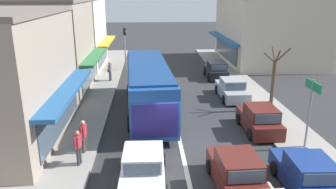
{
  "coord_description": "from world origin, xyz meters",
  "views": [
    {
      "loc": [
        -1.61,
        -15.18,
        7.59
      ],
      "look_at": [
        -0.35,
        4.94,
        1.2
      ],
      "focal_mm": 35.0,
      "sensor_mm": 36.0,
      "label": 1
    }
  ],
  "objects_px": {
    "sedan_adjacent_lane_trail": "(143,168)",
    "pedestrian_browsing_midblock": "(110,70)",
    "city_bus": "(148,84)",
    "street_tree_right": "(273,81)",
    "parked_sedan_kerb_front": "(308,177)",
    "directional_road_sign": "(311,98)",
    "pedestrian_with_handbag_near": "(78,145)",
    "pedestrian_far_walker": "(84,134)",
    "parked_sedan_kerb_third": "(232,89)",
    "traffic_light_downstreet": "(125,42)",
    "parked_hatchback_kerb_rear": "(216,70)",
    "parked_hatchback_kerb_second": "(259,120)",
    "hatchback_behind_bus_near": "(236,172)"
  },
  "relations": [
    {
      "from": "sedan_adjacent_lane_trail",
      "to": "pedestrian_browsing_midblock",
      "type": "relative_size",
      "value": 2.6
    },
    {
      "from": "city_bus",
      "to": "street_tree_right",
      "type": "bearing_deg",
      "value": -1.08
    },
    {
      "from": "city_bus",
      "to": "parked_sedan_kerb_front",
      "type": "relative_size",
      "value": 2.58
    },
    {
      "from": "sedan_adjacent_lane_trail",
      "to": "directional_road_sign",
      "type": "relative_size",
      "value": 1.18
    },
    {
      "from": "pedestrian_with_handbag_near",
      "to": "pedestrian_far_walker",
      "type": "relative_size",
      "value": 1.0
    },
    {
      "from": "sedan_adjacent_lane_trail",
      "to": "parked_sedan_kerb_third",
      "type": "bearing_deg",
      "value": 59.26
    },
    {
      "from": "traffic_light_downstreet",
      "to": "pedestrian_far_walker",
      "type": "bearing_deg",
      "value": -93.03
    },
    {
      "from": "parked_hatchback_kerb_rear",
      "to": "pedestrian_far_walker",
      "type": "distance_m",
      "value": 16.92
    },
    {
      "from": "parked_hatchback_kerb_second",
      "to": "pedestrian_with_handbag_near",
      "type": "relative_size",
      "value": 2.28
    },
    {
      "from": "pedestrian_far_walker",
      "to": "pedestrian_browsing_midblock",
      "type": "bearing_deg",
      "value": 90.66
    },
    {
      "from": "parked_hatchback_kerb_rear",
      "to": "pedestrian_browsing_midblock",
      "type": "height_order",
      "value": "pedestrian_browsing_midblock"
    },
    {
      "from": "sedan_adjacent_lane_trail",
      "to": "pedestrian_with_handbag_near",
      "type": "relative_size",
      "value": 2.6
    },
    {
      "from": "hatchback_behind_bus_near",
      "to": "parked_hatchback_kerb_second",
      "type": "bearing_deg",
      "value": 63.0
    },
    {
      "from": "city_bus",
      "to": "street_tree_right",
      "type": "distance_m",
      "value": 8.12
    },
    {
      "from": "parked_sedan_kerb_front",
      "to": "parked_hatchback_kerb_second",
      "type": "bearing_deg",
      "value": 89.88
    },
    {
      "from": "parked_hatchback_kerb_second",
      "to": "street_tree_right",
      "type": "bearing_deg",
      "value": 60.03
    },
    {
      "from": "directional_road_sign",
      "to": "pedestrian_browsing_midblock",
      "type": "relative_size",
      "value": 2.21
    },
    {
      "from": "sedan_adjacent_lane_trail",
      "to": "traffic_light_downstreet",
      "type": "bearing_deg",
      "value": 95.43
    },
    {
      "from": "pedestrian_browsing_midblock",
      "to": "parked_sedan_kerb_front",
      "type": "bearing_deg",
      "value": -60.9
    },
    {
      "from": "pedestrian_browsing_midblock",
      "to": "pedestrian_far_walker",
      "type": "bearing_deg",
      "value": -89.34
    },
    {
      "from": "city_bus",
      "to": "pedestrian_browsing_midblock",
      "type": "bearing_deg",
      "value": 113.3
    },
    {
      "from": "parked_sedan_kerb_third",
      "to": "parked_hatchback_kerb_rear",
      "type": "xyz_separation_m",
      "value": [
        0.02,
        5.91,
        0.05
      ]
    },
    {
      "from": "pedestrian_browsing_midblock",
      "to": "parked_hatchback_kerb_rear",
      "type": "bearing_deg",
      "value": 5.24
    },
    {
      "from": "directional_road_sign",
      "to": "pedestrian_with_handbag_near",
      "type": "xyz_separation_m",
      "value": [
        -10.96,
        -1.1,
        -1.61
      ]
    },
    {
      "from": "hatchback_behind_bus_near",
      "to": "parked_sedan_kerb_front",
      "type": "xyz_separation_m",
      "value": [
        2.74,
        -0.46,
        -0.05
      ]
    },
    {
      "from": "traffic_light_downstreet",
      "to": "street_tree_right",
      "type": "relative_size",
      "value": 1.0
    },
    {
      "from": "parked_hatchback_kerb_rear",
      "to": "pedestrian_with_handbag_near",
      "type": "xyz_separation_m",
      "value": [
        -9.32,
        -15.31,
        0.36
      ]
    },
    {
      "from": "pedestrian_with_handbag_near",
      "to": "parked_sedan_kerb_front",
      "type": "bearing_deg",
      "value": -15.2
    },
    {
      "from": "hatchback_behind_bus_near",
      "to": "pedestrian_far_walker",
      "type": "bearing_deg",
      "value": 153.65
    },
    {
      "from": "hatchback_behind_bus_near",
      "to": "traffic_light_downstreet",
      "type": "bearing_deg",
      "value": 105.1
    },
    {
      "from": "parked_sedan_kerb_front",
      "to": "pedestrian_browsing_midblock",
      "type": "bearing_deg",
      "value": 119.1
    },
    {
      "from": "parked_sedan_kerb_third",
      "to": "pedestrian_far_walker",
      "type": "relative_size",
      "value": 2.58
    },
    {
      "from": "sedan_adjacent_lane_trail",
      "to": "parked_hatchback_kerb_rear",
      "type": "relative_size",
      "value": 1.14
    },
    {
      "from": "parked_sedan_kerb_front",
      "to": "parked_hatchback_kerb_rear",
      "type": "distance_m",
      "value": 17.85
    },
    {
      "from": "sedan_adjacent_lane_trail",
      "to": "street_tree_right",
      "type": "relative_size",
      "value": 1.01
    },
    {
      "from": "hatchback_behind_bus_near",
      "to": "parked_hatchback_kerb_second",
      "type": "height_order",
      "value": "same"
    },
    {
      "from": "pedestrian_browsing_midblock",
      "to": "hatchback_behind_bus_near",
      "type": "bearing_deg",
      "value": -67.89
    },
    {
      "from": "sedan_adjacent_lane_trail",
      "to": "directional_road_sign",
      "type": "height_order",
      "value": "directional_road_sign"
    },
    {
      "from": "street_tree_right",
      "to": "sedan_adjacent_lane_trail",
      "type": "bearing_deg",
      "value": -136.05
    },
    {
      "from": "parked_sedan_kerb_third",
      "to": "pedestrian_with_handbag_near",
      "type": "bearing_deg",
      "value": -134.69
    },
    {
      "from": "street_tree_right",
      "to": "pedestrian_far_walker",
      "type": "distance_m",
      "value": 12.55
    },
    {
      "from": "hatchback_behind_bus_near",
      "to": "street_tree_right",
      "type": "bearing_deg",
      "value": 61.84
    },
    {
      "from": "city_bus",
      "to": "parked_hatchback_kerb_rear",
      "type": "bearing_deg",
      "value": 53.96
    },
    {
      "from": "directional_road_sign",
      "to": "parked_hatchback_kerb_second",
      "type": "bearing_deg",
      "value": 126.18
    },
    {
      "from": "parked_sedan_kerb_third",
      "to": "pedestrian_far_walker",
      "type": "bearing_deg",
      "value": -138.45
    },
    {
      "from": "hatchback_behind_bus_near",
      "to": "pedestrian_browsing_midblock",
      "type": "xyz_separation_m",
      "value": [
        -6.71,
        16.52,
        0.36
      ]
    },
    {
      "from": "sedan_adjacent_lane_trail",
      "to": "pedestrian_far_walker",
      "type": "bearing_deg",
      "value": 137.75
    },
    {
      "from": "parked_sedan_kerb_front",
      "to": "directional_road_sign",
      "type": "distance_m",
      "value": 4.47
    },
    {
      "from": "parked_sedan_kerb_third",
      "to": "street_tree_right",
      "type": "xyz_separation_m",
      "value": [
        1.96,
        -2.73,
        1.36
      ]
    },
    {
      "from": "parked_sedan_kerb_front",
      "to": "pedestrian_far_walker",
      "type": "distance_m",
      "value": 10.02
    }
  ]
}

